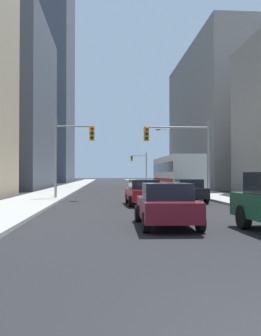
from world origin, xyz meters
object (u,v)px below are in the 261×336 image
Objects in this scene: traffic_signal_near_right at (180,144)px; sedan_red at (143,192)px; city_bus at (176,173)px; traffic_signal_near_left at (72,145)px; traffic_signal_far_right at (140,163)px; sedan_maroon at (166,205)px; sedan_black at (188,190)px.

sedan_red is at bearing -121.82° from traffic_signal_near_right.
traffic_signal_near_left is (-8.81, -5.61, 2.07)m from city_bus.
traffic_signal_near_right and traffic_signal_far_right have the same top height.
sedan_maroon is (-4.31, -20.17, -1.16)m from city_bus.
sedan_red is 3.99m from sedan_black.
traffic_signal_far_right is at bearing 84.70° from sedan_red.
city_bus reaches higher than sedan_red.
sedan_maroon is at bearing -72.83° from traffic_signal_near_left.
traffic_signal_near_left is at bearing -179.99° from traffic_signal_near_right.
city_bus is 2.70× the size of sedan_red.
city_bus is 20.65m from sedan_maroon.
traffic_signal_far_right is at bearing 89.68° from city_bus.
traffic_signal_near_right is at bearing 76.23° from sedan_maroon.
city_bus is 2.70× the size of sedan_maroon.
sedan_black is at bearing 73.29° from sedan_maroon.
sedan_maroon is at bearing -106.71° from sedan_black.
city_bus reaches higher than sedan_black.
city_bus is at bearing 84.22° from sedan_black.
traffic_signal_near_right is 1.00× the size of traffic_signal_far_right.
traffic_signal_near_right is (3.57, 14.56, 3.33)m from sedan_maroon.
sedan_red is (-4.14, -11.08, -1.16)m from city_bus.
sedan_maroon and sedan_red have the same top height.
sedan_maroon is at bearing -91.08° from sedan_red.
traffic_signal_near_left reaches higher than city_bus.
sedan_red is 0.71× the size of traffic_signal_far_right.
sedan_black is 0.70× the size of traffic_signal_near_right.
traffic_signal_near_left reaches higher than sedan_red.
city_bus is at bearing 82.46° from traffic_signal_near_right.
traffic_signal_far_right reaches higher than city_bus.
city_bus is 2.73× the size of sedan_black.
traffic_signal_near_right is 41.29m from traffic_signal_far_right.
sedan_red is at bearing 88.92° from sedan_maroon.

